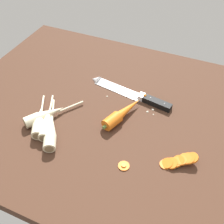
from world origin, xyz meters
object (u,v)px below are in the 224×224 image
parsnip_back (51,131)px  carrot_slice_stray_near (124,166)px  whole_carrot (122,113)px  chefs_knife (128,92)px  parsnip_mid_left (47,122)px  parsnip_mid_right (39,121)px  parsnip_front (45,115)px  carrot_slice_stack (179,161)px

parsnip_back → carrot_slice_stray_near: parsnip_back is taller
whole_carrot → carrot_slice_stray_near: 20.46cm
chefs_knife → parsnip_mid_left: parsnip_mid_left is taller
chefs_knife → carrot_slice_stray_near: bearing=-71.2°
parsnip_mid_left → parsnip_mid_right: 2.73cm
whole_carrot → parsnip_mid_left: 25.88cm
chefs_knife → whole_carrot: size_ratio=1.62×
parsnip_mid_right → carrot_slice_stray_near: parsnip_mid_right is taller
whole_carrot → parsnip_front: whole_carrot is taller
whole_carrot → parsnip_back: whole_carrot is taller
parsnip_front → carrot_slice_stack: parsnip_front is taller
whole_carrot → parsnip_mid_left: whole_carrot is taller
parsnip_front → parsnip_mid_right: bearing=-92.7°
parsnip_mid_left → parsnip_mid_right: bearing=-168.4°
carrot_slice_stack → parsnip_mid_left: bearing=-176.5°
whole_carrot → parsnip_front: size_ratio=1.10×
chefs_knife → parsnip_front: (-21.54, -24.37, 1.33)cm
parsnip_back → parsnip_mid_left: bearing=140.2°
chefs_knife → carrot_slice_stray_near: chefs_knife is taller
parsnip_back → carrot_slice_stray_near: bearing=-4.4°
parsnip_front → carrot_slice_stray_near: (32.31, -7.20, -1.62)cm
parsnip_mid_left → parsnip_mid_right: (-2.68, -0.55, 0.00)cm
parsnip_mid_right → parsnip_back: size_ratio=0.89×
parsnip_mid_right → parsnip_mid_left: bearing=11.6°
whole_carrot → carrot_slice_stack: (22.78, -11.31, -0.75)cm
parsnip_mid_right → carrot_slice_stray_near: bearing=-7.2°
parsnip_mid_left → parsnip_back: 4.10cm
chefs_knife → whole_carrot: 13.21cm
parsnip_mid_left → parsnip_mid_right: size_ratio=1.07×
parsnip_mid_left → carrot_slice_stray_near: parsnip_mid_left is taller
chefs_knife → parsnip_back: parsnip_back is taller
parsnip_mid_right → carrot_slice_stray_near: size_ratio=5.51×
chefs_knife → carrot_slice_stray_near: (10.77, -31.57, -0.29)cm
chefs_knife → parsnip_back: bearing=-118.2°
chefs_knife → carrot_slice_stack: carrot_slice_stack is taller
parsnip_front → carrot_slice_stray_near: bearing=-12.6°
parsnip_front → whole_carrot: bearing=25.4°
parsnip_back → whole_carrot: bearing=41.9°
whole_carrot → carrot_slice_stray_near: (8.05, -18.73, -1.74)cm
parsnip_mid_left → carrot_slice_stray_near: 30.19cm
chefs_knife → parsnip_front: 32.55cm
parsnip_mid_right → carrot_slice_stack: bearing=4.0°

